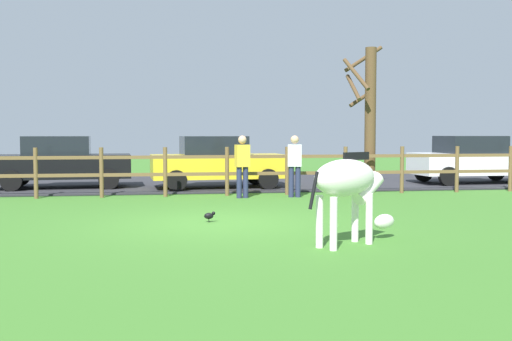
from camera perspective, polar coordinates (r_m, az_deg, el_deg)
name	(u,v)px	position (r m, az deg, el deg)	size (l,w,h in m)	color
ground_plane	(220,223)	(11.59, -3.37, -4.92)	(60.00, 60.00, 0.00)	#3D7528
parking_asphalt	(196,182)	(20.81, -5.69, -1.11)	(28.00, 7.40, 0.05)	#2D2D33
paddock_fence	(196,169)	(16.47, -5.61, 0.19)	(21.73, 0.11, 1.33)	brown
bare_tree	(369,115)	(17.76, 10.52, 5.14)	(1.30, 1.38, 4.27)	#513A23
zebra	(349,185)	(9.29, 8.69, -1.31)	(1.71, 1.23, 1.41)	white
crow_on_grass	(209,216)	(11.68, -4.38, -4.24)	(0.21, 0.10, 0.20)	black
parked_car_yellow	(217,161)	(18.46, -3.67, 0.85)	(4.12, 2.13, 1.56)	yellow
parked_car_white	(473,159)	(21.30, 19.64, 1.01)	(4.05, 1.99, 1.56)	white
parked_car_black	(62,162)	(19.29, -17.76, 0.81)	(4.13, 2.15, 1.56)	black
visitor_left_of_tree	(295,163)	(16.14, 3.64, 0.69)	(0.40, 0.29, 1.64)	#232847
visitor_right_of_tree	(242,164)	(15.91, -1.29, 0.66)	(0.40, 0.30, 1.64)	#232847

